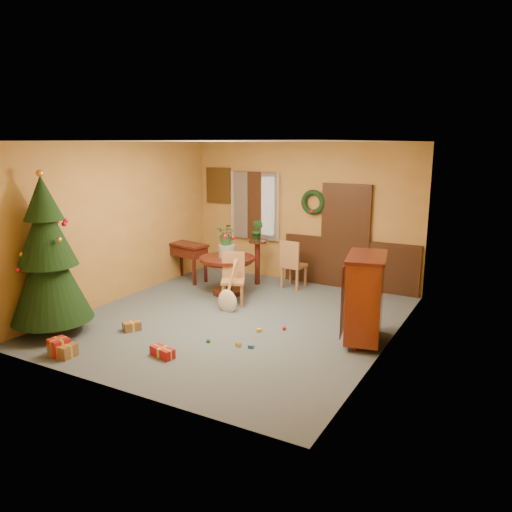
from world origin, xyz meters
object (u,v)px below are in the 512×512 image
Objects in this scene: christmas_tree at (48,258)px; sideboard at (365,296)px; chair_near at (233,277)px; dining_table at (227,268)px; writing_desk at (187,253)px.

christmas_tree is 4.75m from sideboard.
dining_table is at bearing 131.97° from chair_near.
sideboard is (4.30, 1.97, -0.49)m from christmas_tree.
sideboard reaches higher than chair_near.
dining_table is at bearing -18.73° from writing_desk.
chair_near is (0.41, -0.45, -0.01)m from dining_table.
writing_desk is at bearing 89.96° from christmas_tree.
dining_table is 1.09× the size of writing_desk.
christmas_tree is at bearing -155.39° from sideboard.
writing_desk reaches higher than dining_table.
sideboard is (3.03, -1.05, 0.19)m from dining_table.
dining_table is 3.21m from sideboard.
sideboard is (2.62, -0.60, 0.19)m from chair_near.
dining_table is 1.35m from writing_desk.
dining_table is 0.82× the size of sideboard.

